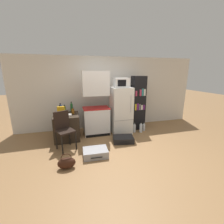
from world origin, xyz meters
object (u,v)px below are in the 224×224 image
object	(u,v)px
cereal_box	(61,112)
chair	(64,127)
suitcase_small_flat	(123,139)
water_bottle_middle	(134,128)
bottle_blue_soda	(61,109)
water_bottle_front	(144,127)
kitchen_hutch	(96,106)
handbag	(67,163)
bottle_wine_dark	(60,111)
bottle_olive_oil	(65,110)
suitcase_large_flat	(95,153)
bottle_clear_short	(62,110)
bottle_amber_beer	(73,111)
microwave	(121,83)
side_table	(67,127)
water_bottle_back	(141,128)
bookshelf	(138,103)
bottle_green_tall	(72,107)
refrigerator	(121,110)
bowl	(68,115)

from	to	relation	value
cereal_box	chair	distance (m)	0.47
suitcase_small_flat	water_bottle_middle	xyz separation A→B (m)	(0.59, 0.58, 0.06)
bottle_blue_soda	water_bottle_front	world-z (taller)	bottle_blue_soda
kitchen_hutch	handbag	bearing A→B (deg)	-118.71
kitchen_hutch	suitcase_small_flat	world-z (taller)	kitchen_hutch
bottle_wine_dark	bottle_olive_oil	xyz separation A→B (m)	(0.12, 0.22, -0.02)
cereal_box	water_bottle_middle	bearing A→B (deg)	4.14
suitcase_large_flat	water_bottle_front	world-z (taller)	water_bottle_front
bottle_clear_short	water_bottle_front	world-z (taller)	bottle_clear_short
bottle_wine_dark	handbag	size ratio (longest dim) A/B	0.88
bottle_amber_beer	microwave	bearing A→B (deg)	0.78
bottle_wine_dark	handbag	world-z (taller)	bottle_wine_dark
bottle_wine_dark	chair	bearing A→B (deg)	-80.59
cereal_box	handbag	size ratio (longest dim) A/B	0.83
side_table	water_bottle_back	world-z (taller)	side_table
bottle_clear_short	bottle_olive_oil	bearing A→B (deg)	-63.20
bookshelf	water_bottle_front	xyz separation A→B (m)	(0.13, -0.28, -0.78)
suitcase_large_flat	water_bottle_middle	distance (m)	1.86
microwave	bottle_green_tall	distance (m)	1.72
bottle_amber_beer	suitcase_large_flat	world-z (taller)	bottle_amber_beer
water_bottle_back	bottle_wine_dark	bearing A→B (deg)	178.68
bookshelf	suitcase_large_flat	size ratio (longest dim) A/B	3.10
water_bottle_middle	refrigerator	bearing A→B (deg)	160.67
handbag	water_bottle_middle	world-z (taller)	handbag
bottle_amber_beer	suitcase_large_flat	size ratio (longest dim) A/B	0.32
bottle_wine_dark	microwave	bearing A→B (deg)	4.73
bottle_wine_dark	handbag	bearing A→B (deg)	-84.26
bottle_blue_soda	water_bottle_middle	bearing A→B (deg)	-5.91
kitchen_hutch	bottle_green_tall	bearing A→B (deg)	164.13
bottle_clear_short	handbag	world-z (taller)	bottle_clear_short
bookshelf	bottle_green_tall	size ratio (longest dim) A/B	5.86
refrigerator	water_bottle_back	distance (m)	0.90
refrigerator	water_bottle_front	distance (m)	1.01
bottle_olive_oil	bottle_clear_short	bearing A→B (deg)	116.80
refrigerator	bookshelf	world-z (taller)	bookshelf
bottle_green_tall	bowl	xyz separation A→B (m)	(-0.10, -0.49, -0.11)
bottle_olive_oil	bookshelf	bearing A→B (deg)	2.27
kitchen_hutch	bottle_olive_oil	world-z (taller)	kitchen_hutch
bottle_amber_beer	water_bottle_back	size ratio (longest dim) A/B	0.53
suitcase_large_flat	water_bottle_front	bearing A→B (deg)	34.24
bottle_amber_beer	bottle_blue_soda	size ratio (longest dim) A/B	0.60
chair	handbag	distance (m)	1.02
bottle_green_tall	suitcase_large_flat	bearing A→B (deg)	-72.88
bottle_olive_oil	suitcase_large_flat	xyz separation A→B (m)	(0.67, -1.35, -0.76)
microwave	water_bottle_front	bearing A→B (deg)	-8.23
bowl	suitcase_small_flat	xyz separation A→B (m)	(1.46, -0.52, -0.68)
bottle_green_tall	chair	world-z (taller)	bottle_green_tall
bookshelf	bottle_amber_beer	size ratio (longest dim) A/B	9.81
bottle_blue_soda	bottle_clear_short	bearing A→B (deg)	81.94
bowl	cereal_box	distance (m)	0.24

